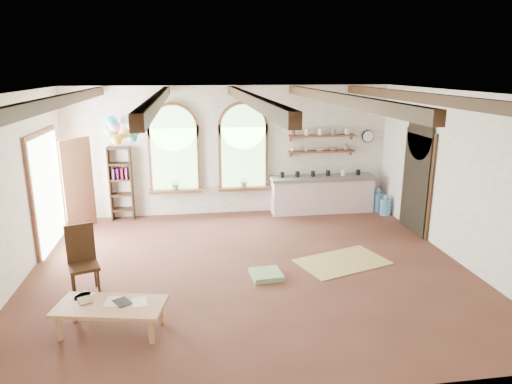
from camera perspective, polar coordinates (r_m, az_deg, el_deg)
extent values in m
plane|color=brown|center=(8.59, -0.77, -9.54)|extent=(8.00, 8.00, 0.00)
cube|color=brown|center=(11.38, -10.15, 4.11)|extent=(1.24, 0.08, 1.64)
cylinder|color=brown|center=(11.27, -10.32, 7.85)|extent=(1.24, 0.08, 1.24)
cube|color=#8ECC7A|center=(11.34, -10.15, 4.07)|extent=(1.10, 0.04, 1.50)
cube|color=brown|center=(11.47, -9.98, 0.15)|extent=(1.30, 0.28, 0.08)
cube|color=brown|center=(11.45, -1.60, 4.41)|extent=(1.24, 0.08, 1.64)
cylinder|color=brown|center=(11.34, -1.62, 8.13)|extent=(1.24, 0.08, 1.24)
cube|color=#8ECC7A|center=(11.41, -1.57, 4.37)|extent=(1.10, 0.04, 1.50)
cube|color=brown|center=(11.54, -1.51, 0.47)|extent=(1.30, 0.28, 0.08)
cube|color=brown|center=(10.27, -24.66, 0.02)|extent=(0.10, 1.90, 2.50)
cube|color=black|center=(10.78, 19.37, 0.95)|extent=(0.10, 1.30, 2.40)
cube|color=beige|center=(11.86, 8.22, -0.44)|extent=(2.60, 0.55, 0.86)
cube|color=slate|center=(11.74, 8.31, 1.77)|extent=(2.68, 0.62, 0.08)
cube|color=brown|center=(11.78, 8.18, 5.05)|extent=(1.70, 0.24, 0.04)
cube|color=brown|center=(11.72, 8.25, 6.98)|extent=(1.70, 0.24, 0.04)
cylinder|color=black|center=(12.20, 13.83, 6.78)|extent=(0.32, 0.04, 0.32)
cube|color=#381F11|center=(11.54, -17.74, 0.96)|extent=(0.03, 0.32, 1.80)
cube|color=#381F11|center=(11.47, -15.28, 1.06)|extent=(0.03, 0.32, 1.80)
cube|color=#B67C53|center=(6.84, -17.75, -13.45)|extent=(1.59, 0.97, 0.06)
cube|color=#B67C53|center=(7.00, -23.39, -15.29)|extent=(0.07, 0.07, 0.37)
cube|color=#B67C53|center=(6.55, -12.94, -16.55)|extent=(0.07, 0.07, 0.37)
cube|color=#B67C53|center=(7.37, -21.69, -13.48)|extent=(0.07, 0.07, 0.37)
cube|color=#B67C53|center=(6.95, -11.80, -14.50)|extent=(0.07, 0.07, 0.37)
cube|color=#381F11|center=(8.01, -20.72, -8.74)|extent=(0.58, 0.58, 0.05)
cube|color=#381F11|center=(8.08, -21.12, -6.01)|extent=(0.44, 0.19, 0.67)
cube|color=tan|center=(9.00, 10.77, -8.56)|extent=(1.90, 1.49, 0.02)
cube|color=gray|center=(8.25, 1.29, -10.28)|extent=(0.58, 0.58, 0.09)
cylinder|color=#548BB4|center=(12.28, 14.86, -1.18)|extent=(0.32, 0.32, 0.48)
sphere|color=#548BB4|center=(12.20, 14.95, 0.13)|extent=(0.17, 0.17, 0.17)
cylinder|color=#548BB4|center=(11.98, 15.86, -1.82)|extent=(0.27, 0.27, 0.41)
sphere|color=#548BB4|center=(11.92, 15.95, -0.67)|extent=(0.15, 0.15, 0.15)
cylinder|color=silver|center=(10.16, -16.39, 9.98)|extent=(0.01, 0.01, 0.85)
sphere|color=teal|center=(10.17, -15.15, 6.63)|extent=(0.24, 0.24, 0.24)
sphere|color=#E14BC9|center=(10.28, -14.77, 7.42)|extent=(0.24, 0.24, 0.24)
sphere|color=#FCF335|center=(10.45, -14.97, 8.19)|extent=(0.24, 0.24, 0.24)
sphere|color=silver|center=(10.36, -16.12, 8.72)|extent=(0.24, 0.24, 0.24)
sphere|color=#DA2246|center=(10.47, -16.72, 6.75)|extent=(0.24, 0.24, 0.24)
sphere|color=#7AC554|center=(10.41, -17.77, 7.29)|extent=(0.24, 0.24, 0.24)
sphere|color=#D463B2|center=(10.20, -17.26, 7.86)|extent=(0.24, 0.24, 0.24)
sphere|color=#3ABDF6|center=(10.05, -17.57, 8.43)|extent=(0.24, 0.24, 0.24)
sphere|color=gold|center=(9.92, -16.99, 6.29)|extent=(0.24, 0.24, 0.24)
sphere|color=#F6D256|center=(10.03, -16.05, 7.15)|extent=(0.24, 0.24, 0.24)
sphere|color=#D49CB9|center=(10.00, -15.26, 7.87)|extent=(0.24, 0.24, 0.24)
imported|color=olive|center=(7.01, -21.32, -12.69)|extent=(0.26, 0.30, 0.02)
cube|color=black|center=(6.83, -16.39, -13.06)|extent=(0.30, 0.33, 0.01)
imported|color=#598C4C|center=(11.39, -10.02, 1.03)|extent=(0.27, 0.23, 0.30)
imported|color=#598C4C|center=(11.46, -1.50, 1.35)|extent=(0.27, 0.23, 0.30)
imported|color=white|center=(11.58, 4.61, 5.33)|extent=(0.12, 0.10, 0.10)
imported|color=beige|center=(11.66, 6.30, 5.34)|extent=(0.10, 0.10, 0.09)
imported|color=beige|center=(11.76, 7.95, 5.27)|extent=(0.22, 0.22, 0.05)
imported|color=#8C664C|center=(11.86, 9.59, 5.31)|extent=(0.20, 0.20, 0.06)
imported|color=slate|center=(11.96, 11.20, 5.63)|extent=(0.18, 0.18, 0.19)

